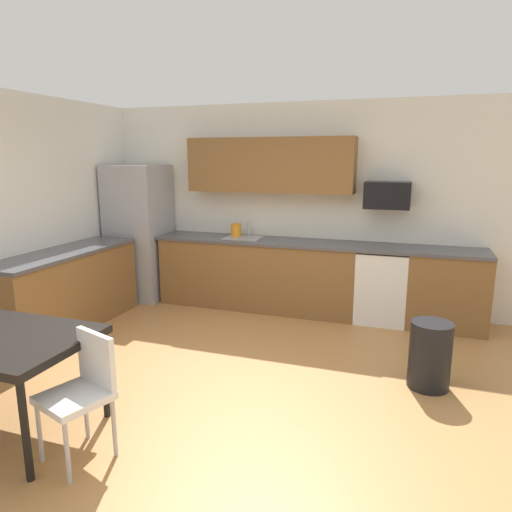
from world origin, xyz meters
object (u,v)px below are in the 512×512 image
at_px(refrigerator, 139,232).
at_px(chair_near_table, 83,386).
at_px(oven_range, 382,285).
at_px(trash_bin, 430,355).
at_px(microwave, 387,195).
at_px(kettle, 236,231).

relative_size(refrigerator, chair_near_table, 2.23).
relative_size(refrigerator, oven_range, 2.08).
height_order(chair_near_table, trash_bin, chair_near_table).
distance_m(microwave, trash_bin, 2.21).
xyz_separation_m(chair_near_table, kettle, (-0.25, 3.46, 0.52)).
xyz_separation_m(microwave, chair_near_table, (-1.70, -3.51, -1.05)).
relative_size(refrigerator, microwave, 3.51).
distance_m(refrigerator, chair_near_table, 3.75).
bearing_deg(kettle, oven_range, -1.47).
xyz_separation_m(refrigerator, trash_bin, (3.91, -1.56, -0.65)).
bearing_deg(refrigerator, oven_range, 1.36).
distance_m(microwave, chair_near_table, 4.04).
xyz_separation_m(oven_range, microwave, (-0.00, 0.10, 1.10)).
relative_size(microwave, chair_near_table, 0.64).
height_order(oven_range, chair_near_table, oven_range).
height_order(microwave, kettle, microwave).
xyz_separation_m(refrigerator, oven_range, (3.38, 0.08, -0.49)).
bearing_deg(refrigerator, trash_bin, -21.77).
height_order(oven_range, microwave, microwave).
distance_m(oven_range, trash_bin, 1.73).
bearing_deg(refrigerator, kettle, 5.18).
bearing_deg(chair_near_table, refrigerator, 116.80).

